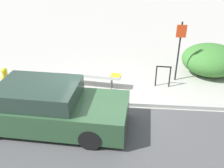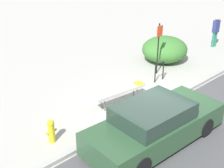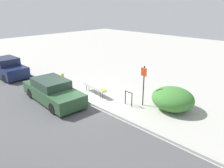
# 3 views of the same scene
# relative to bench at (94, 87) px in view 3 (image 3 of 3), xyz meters

# --- Properties ---
(ground_plane) EXTENTS (60.00, 60.00, 0.00)m
(ground_plane) POSITION_rel_bench_xyz_m (0.45, -1.14, -0.50)
(ground_plane) COLOR #ADAAA3
(curb) EXTENTS (60.00, 0.20, 0.13)m
(curb) POSITION_rel_bench_xyz_m (0.45, -1.14, -0.43)
(curb) COLOR #A8A8A3
(curb) RESTS_ON ground_plane
(bench) EXTENTS (2.20, 0.57, 0.58)m
(bench) POSITION_rel_bench_xyz_m (0.00, 0.00, 0.00)
(bench) COLOR #515156
(bench) RESTS_ON ground_plane
(bike_rack) EXTENTS (0.55, 0.08, 0.83)m
(bike_rack) POSITION_rel_bench_xyz_m (2.62, 0.28, 0.00)
(bike_rack) COLOR black
(bike_rack) RESTS_ON ground_plane
(sign_post) EXTENTS (0.36, 0.08, 2.30)m
(sign_post) POSITION_rel_bench_xyz_m (3.18, 0.85, 0.89)
(sign_post) COLOR black
(sign_post) RESTS_ON ground_plane
(fire_hydrant) EXTENTS (0.36, 0.22, 0.77)m
(fire_hydrant) POSITION_rel_bench_xyz_m (-3.17, -0.27, -0.09)
(fire_hydrant) COLOR gold
(fire_hydrant) RESTS_ON ground_plane
(shrub_hedge) EXTENTS (2.29, 2.15, 1.23)m
(shrub_hedge) POSITION_rel_bench_xyz_m (4.63, 1.57, 0.12)
(shrub_hedge) COLOR #3D7A33
(shrub_hedge) RESTS_ON ground_plane
(parked_car_near) EXTENTS (4.63, 1.96, 1.33)m
(parked_car_near) POSITION_rel_bench_xyz_m (-0.93, -2.40, 0.12)
(parked_car_near) COLOR black
(parked_car_near) RESTS_ON ground_plane
(parked_car_far) EXTENTS (3.98, 1.88, 1.49)m
(parked_car_far) POSITION_rel_bench_xyz_m (-7.70, -2.40, 0.17)
(parked_car_far) COLOR black
(parked_car_far) RESTS_ON ground_plane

